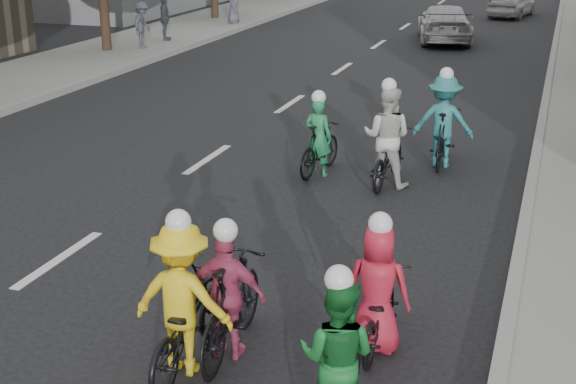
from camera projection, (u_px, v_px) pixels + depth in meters
The scene contains 16 objects.
ground at pixel (59, 259), 11.12m from camera, with size 120.00×120.00×0.00m, color black.
sidewalk_left at pixel (20, 80), 22.46m from camera, with size 4.00×80.00×0.15m, color gray.
curb_left at pixel (80, 84), 21.86m from camera, with size 0.18×80.00×0.18m, color #999993.
curb_right at pixel (542, 120), 18.18m from camera, with size 0.18×80.00×0.18m, color #999993.
cyclist_0 at pixel (185, 311), 8.29m from camera, with size 1.09×1.88×1.80m.
cyclist_1 at pixel (230, 302), 8.58m from camera, with size 0.87×1.87×1.60m.
cyclist_2 at pixel (338, 368), 7.32m from camera, with size 0.75×1.50×1.67m.
cyclist_3 at pixel (378, 301), 8.73m from camera, with size 0.73×1.56×1.61m.
cyclist_4 at pixel (387, 147), 13.96m from camera, with size 0.88×1.81×1.91m.
cyclist_5 at pixel (319, 144), 14.56m from camera, with size 0.68×1.64×1.58m.
cyclist_6 at pixel (443, 128), 14.99m from camera, with size 1.14×1.82×1.88m.
follow_car_lead at pixel (444, 23), 29.39m from camera, with size 1.86×4.58×1.33m, color #B7B7BC.
follow_car_trail at pixel (512, 3), 36.31m from camera, with size 1.48×3.69×1.26m, color silver.
spectator_0 at pixel (142, 25), 27.04m from camera, with size 1.01×0.58×1.56m, color #464752.
spectator_1 at pixel (165, 18), 28.66m from camera, with size 0.91×0.38×1.56m, color #4A4C57.
spectator_2 at pixel (234, 5), 32.96m from camera, with size 0.74×0.48×1.51m, color #555260.
Camera 1 is at (6.30, -8.61, 4.57)m, focal length 50.00 mm.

